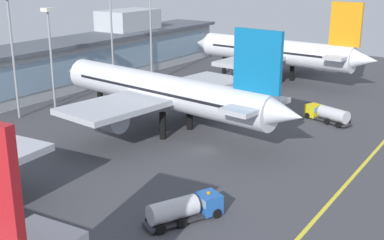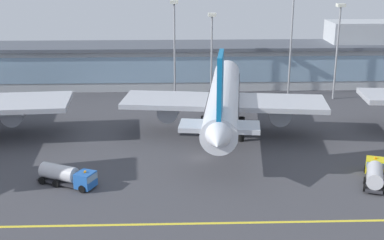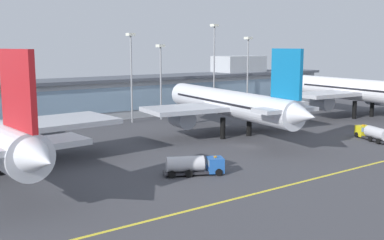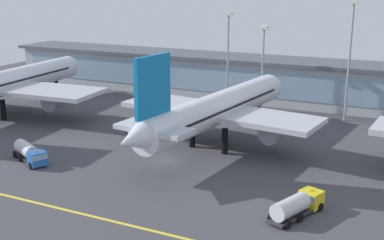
# 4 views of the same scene
# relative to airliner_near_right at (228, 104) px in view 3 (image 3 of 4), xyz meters

# --- Properties ---
(ground_plane) EXTENTS (199.84, 199.84, 0.00)m
(ground_plane) POSITION_rel_airliner_near_right_xyz_m (-4.32, -11.14, -6.82)
(ground_plane) COLOR #424247
(taxiway_centreline_stripe) EXTENTS (159.87, 0.50, 0.01)m
(taxiway_centreline_stripe) POSITION_rel_airliner_near_right_xyz_m (-4.32, -33.14, -6.81)
(taxiway_centreline_stripe) COLOR yellow
(taxiway_centreline_stripe) RESTS_ON ground
(terminal_building) EXTENTS (145.74, 14.00, 15.85)m
(terminal_building) POSITION_rel_airliner_near_right_xyz_m (-2.22, 38.19, -1.06)
(terminal_building) COLOR #ADB2B7
(terminal_building) RESTS_ON ground
(airliner_near_right) EXTENTS (37.80, 52.57, 18.64)m
(airliner_near_right) POSITION_rel_airliner_near_right_xyz_m (0.00, 0.00, 0.00)
(airliner_near_right) COLOR black
(airliner_near_right) RESTS_ON ground
(airliner_far_right) EXTENTS (39.33, 48.78, 19.67)m
(airliner_far_right) POSITION_rel_airliner_near_right_xyz_m (45.58, 0.19, 0.39)
(airliner_far_right) COLOR black
(airliner_far_right) RESTS_ON ground
(fuel_tanker_truck) EXTENTS (9.20, 6.14, 2.90)m
(fuel_tanker_truck) POSITION_rel_airliner_near_right_xyz_m (-24.34, -21.29, -5.31)
(fuel_tanker_truck) COLOR black
(fuel_tanker_truck) RESTS_ON ground
(baggage_tug_near) EXTENTS (5.59, 9.32, 2.90)m
(baggage_tug_near) POSITION_rel_airliner_near_right_xyz_m (20.25, -21.61, -5.31)
(baggage_tug_near) COLOR black
(baggage_tug_near) RESTS_ON ground
(apron_light_mast_west) EXTENTS (1.80, 1.80, 19.48)m
(apron_light_mast_west) POSITION_rel_airliner_near_right_xyz_m (-0.36, 26.64, 6.31)
(apron_light_mast_west) COLOR gray
(apron_light_mast_west) RESTS_ON ground
(apron_light_mast_centre) EXTENTS (1.80, 1.80, 21.68)m
(apron_light_mast_centre) POSITION_rel_airliner_near_right_xyz_m (27.83, 24.19, 7.56)
(apron_light_mast_centre) COLOR gray
(apron_light_mast_centre) RESTS_ON ground
(apron_light_mast_east) EXTENTS (1.80, 1.80, 22.24)m
(apron_light_mast_east) POSITION_rel_airliner_near_right_xyz_m (-8.83, 26.84, 7.87)
(apron_light_mast_east) COLOR gray
(apron_light_mast_east) RESTS_ON ground
(apron_light_mast_far_east) EXTENTS (1.80, 1.80, 25.14)m
(apron_light_mast_far_east) POSITION_rel_airliner_near_right_xyz_m (18.03, 27.53, 9.48)
(apron_light_mast_far_east) COLOR gray
(apron_light_mast_far_east) RESTS_ON ground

